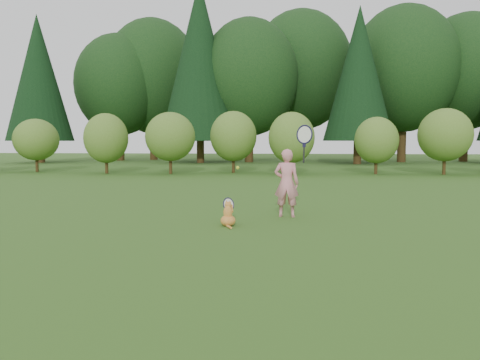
# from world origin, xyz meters

# --- Properties ---
(ground) EXTENTS (100.00, 100.00, 0.00)m
(ground) POSITION_xyz_m (0.00, 0.00, 0.00)
(ground) COLOR #205417
(ground) RESTS_ON ground
(shrub_row) EXTENTS (28.00, 3.00, 2.80)m
(shrub_row) POSITION_xyz_m (0.00, 13.00, 1.40)
(shrub_row) COLOR #4F6C21
(shrub_row) RESTS_ON ground
(woodland_backdrop) EXTENTS (48.00, 10.00, 15.00)m
(woodland_backdrop) POSITION_xyz_m (0.00, 23.00, 7.50)
(woodland_backdrop) COLOR black
(woodland_backdrop) RESTS_ON ground
(child) EXTENTS (0.72, 0.42, 1.92)m
(child) POSITION_xyz_m (1.08, 0.92, 0.67)
(child) COLOR pink
(child) RESTS_ON ground
(cat) EXTENTS (0.31, 0.61, 0.58)m
(cat) POSITION_xyz_m (0.10, -0.14, 0.22)
(cat) COLOR orange
(cat) RESTS_ON ground
(tennis_ball) EXTENTS (0.07, 0.07, 0.07)m
(tennis_ball) POSITION_xyz_m (0.04, 1.79, 0.88)
(tennis_ball) COLOR yellow
(tennis_ball) RESTS_ON ground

